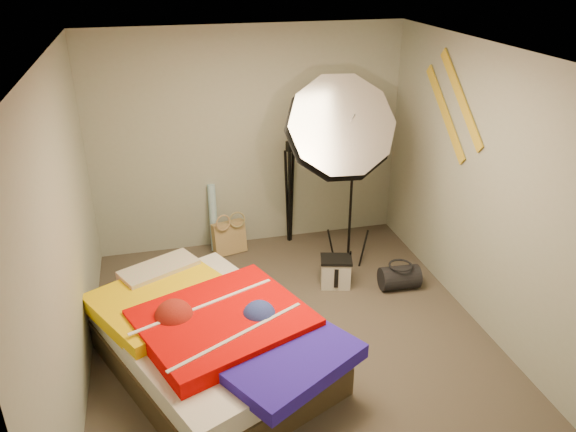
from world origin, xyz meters
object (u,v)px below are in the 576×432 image
object	(u,v)px
duffel_bag	(399,277)
camera_tripod	(290,185)
wrapping_roll	(213,218)
camera_case	(336,273)
photo_umbrella	(339,130)
tote_bag	(229,238)
bed	(210,337)

from	to	relation	value
duffel_bag	camera_tripod	world-z (taller)	camera_tripod
wrapping_roll	camera_tripod	xyz separation A→B (m)	(0.90, -0.02, 0.32)
camera_case	photo_umbrella	distance (m)	1.48
camera_case	camera_tripod	bearing A→B (deg)	116.42
tote_bag	camera_case	xyz separation A→B (m)	(0.96, -0.97, -0.04)
camera_case	wrapping_roll	bearing A→B (deg)	150.31
tote_bag	camera_case	distance (m)	1.37
camera_case	bed	xyz separation A→B (m)	(-1.41, -0.94, 0.14)
wrapping_roll	bed	bearing A→B (deg)	-97.97
camera_case	photo_umbrella	bearing A→B (deg)	92.14
tote_bag	bed	xyz separation A→B (m)	(-0.44, -1.91, 0.10)
tote_bag	camera_case	bearing A→B (deg)	-59.30
bed	camera_tripod	world-z (taller)	camera_tripod
tote_bag	camera_tripod	distance (m)	0.92
camera_case	camera_tripod	distance (m)	1.26
wrapping_roll	duffel_bag	xyz separation A→B (m)	(1.74, -1.33, -0.27)
tote_bag	bed	size ratio (longest dim) A/B	0.16
duffel_bag	bed	world-z (taller)	bed
camera_tripod	wrapping_roll	bearing A→B (deg)	178.80
bed	tote_bag	bearing A→B (deg)	76.98
duffel_bag	camera_tripod	xyz separation A→B (m)	(-0.84, 1.31, 0.59)
camera_case	bed	size ratio (longest dim) A/B	0.13
tote_bag	duffel_bag	world-z (taller)	tote_bag
photo_umbrella	camera_tripod	distance (m)	1.29
wrapping_roll	camera_case	bearing A→B (deg)	-45.09
wrapping_roll	camera_case	size ratio (longest dim) A/B	2.62
tote_bag	bed	bearing A→B (deg)	-117.08
tote_bag	camera_tripod	world-z (taller)	camera_tripod
tote_bag	camera_tripod	xyz separation A→B (m)	(0.75, 0.13, 0.52)
duffel_bag	wrapping_roll	bearing A→B (deg)	146.17
camera_tripod	bed	bearing A→B (deg)	-120.24
tote_bag	duffel_bag	bearing A→B (deg)	-50.60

